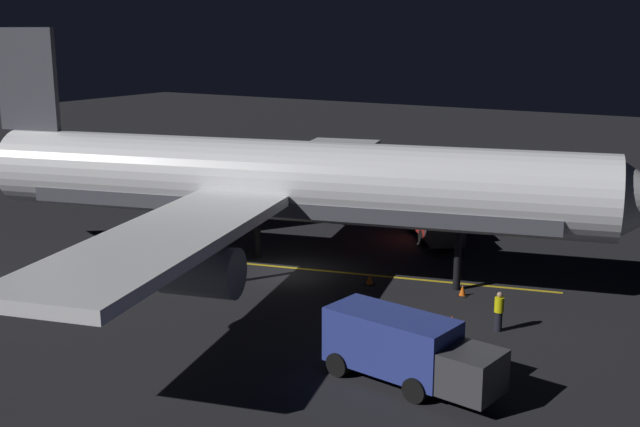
# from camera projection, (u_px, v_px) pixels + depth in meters

# --- Properties ---
(ground_plane) EXTENTS (180.00, 180.00, 0.20)m
(ground_plane) POSITION_uv_depth(u_px,v_px,m) (287.00, 276.00, 41.35)
(ground_plane) COLOR black
(apron_guide_stripe) EXTENTS (4.80, 18.36, 0.01)m
(apron_guide_stripe) POSITION_uv_depth(u_px,v_px,m) (374.00, 275.00, 41.07)
(apron_guide_stripe) COLOR gold
(apron_guide_stripe) RESTS_ON ground_plane
(airliner) EXTENTS (37.44, 38.88, 12.61)m
(airliner) POSITION_uv_depth(u_px,v_px,m) (275.00, 183.00, 40.41)
(airliner) COLOR white
(airliner) RESTS_ON ground_plane
(baggage_truck) EXTENTS (3.02, 6.82, 2.52)m
(baggage_truck) POSITION_uv_depth(u_px,v_px,m) (405.00, 350.00, 28.25)
(baggage_truck) COLOR navy
(baggage_truck) RESTS_ON ground_plane
(catering_truck) EXTENTS (6.13, 5.20, 2.26)m
(catering_truck) POSITION_uv_depth(u_px,v_px,m) (436.00, 222.00, 47.50)
(catering_truck) COLOR maroon
(catering_truck) RESTS_ON ground_plane
(ground_crew_worker) EXTENTS (0.40, 0.40, 1.74)m
(ground_crew_worker) POSITION_uv_depth(u_px,v_px,m) (499.00, 311.00, 33.32)
(ground_crew_worker) COLOR black
(ground_crew_worker) RESTS_ON ground_plane
(traffic_cone_near_left) EXTENTS (0.50, 0.50, 0.55)m
(traffic_cone_near_left) POSITION_uv_depth(u_px,v_px,m) (370.00, 280.00, 39.58)
(traffic_cone_near_left) COLOR #EA590F
(traffic_cone_near_left) RESTS_ON ground_plane
(traffic_cone_near_right) EXTENTS (0.50, 0.50, 0.55)m
(traffic_cone_near_right) POSITION_uv_depth(u_px,v_px,m) (452.00, 322.00, 33.82)
(traffic_cone_near_right) COLOR #EA590F
(traffic_cone_near_right) RESTS_ON ground_plane
(traffic_cone_under_wing) EXTENTS (0.50, 0.50, 0.55)m
(traffic_cone_under_wing) POSITION_uv_depth(u_px,v_px,m) (463.00, 291.00, 37.89)
(traffic_cone_under_wing) COLOR #EA590F
(traffic_cone_under_wing) RESTS_ON ground_plane
(traffic_cone_far) EXTENTS (0.50, 0.50, 0.55)m
(traffic_cone_far) POSITION_uv_depth(u_px,v_px,m) (465.00, 353.00, 30.64)
(traffic_cone_far) COLOR #EA590F
(traffic_cone_far) RESTS_ON ground_plane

